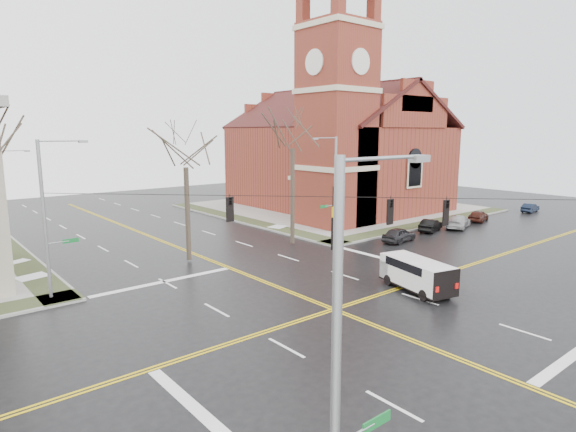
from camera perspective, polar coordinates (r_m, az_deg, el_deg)
ground at (r=26.83m, az=5.46°, el=-10.96°), size 120.00×120.00×0.00m
sidewalks at (r=26.80m, az=5.47°, el=-10.81°), size 80.00×80.00×0.17m
road_markings at (r=26.83m, az=5.46°, el=-10.95°), size 100.00×100.00×0.01m
church at (r=60.11m, az=5.67°, el=8.84°), size 24.28×27.48×27.50m
signal_pole_ne at (r=41.46m, az=5.46°, el=3.53°), size 2.75×0.22×9.00m
signal_pole_nw at (r=30.22m, az=-26.62°, el=0.12°), size 2.75×0.22×9.00m
signal_pole_sw at (r=10.05m, az=6.46°, el=-17.43°), size 2.75×0.22×9.00m
span_wires at (r=25.29m, az=5.70°, el=2.27°), size 23.02×23.02×0.03m
traffic_signals at (r=24.94m, az=6.75°, el=0.40°), size 8.21×8.26×1.30m
streetlight_north_a at (r=46.49m, az=-30.41°, el=2.30°), size 2.30×0.20×8.00m
cargo_van at (r=30.53m, az=14.79°, el=-6.42°), size 3.06×5.31×1.90m
parked_car_a at (r=43.30m, az=13.02°, el=-2.17°), size 3.98×2.01×1.30m
parked_car_b at (r=48.67m, az=16.54°, el=-1.06°), size 3.89×2.31×1.21m
parked_car_c at (r=51.28m, az=19.51°, el=-0.62°), size 4.80×3.19×1.29m
parked_car_d at (r=55.78m, az=21.64°, el=0.04°), size 3.92×2.34×1.25m
parked_car_e at (r=64.77m, az=26.77°, el=0.88°), size 3.36×1.46×1.07m
tree_nw_near at (r=35.61m, az=-12.04°, el=6.38°), size 4.00×4.00×10.30m
tree_ne at (r=40.18m, az=0.54°, el=8.79°), size 4.00×4.00×12.09m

